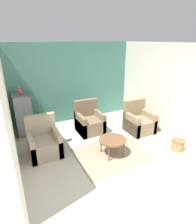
% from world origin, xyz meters
% --- Properties ---
extents(ground_plane, '(20.00, 20.00, 0.00)m').
position_xyz_m(ground_plane, '(0.00, 0.00, 0.00)').
color(ground_plane, beige).
rests_on(ground_plane, ground).
extents(wall_back_accent, '(4.34, 0.06, 2.68)m').
position_xyz_m(wall_back_accent, '(0.00, 3.82, 1.34)').
color(wall_back_accent, '#4C897A').
rests_on(wall_back_accent, ground_plane).
extents(wall_left, '(0.06, 3.79, 2.68)m').
position_xyz_m(wall_left, '(-2.14, 1.90, 1.34)').
color(wall_left, beige).
rests_on(wall_left, ground_plane).
extents(wall_right, '(0.06, 3.79, 2.68)m').
position_xyz_m(wall_right, '(2.14, 1.90, 1.34)').
color(wall_right, beige).
rests_on(wall_right, ground_plane).
extents(area_rug, '(1.81, 1.44, 0.01)m').
position_xyz_m(area_rug, '(0.06, 1.21, 0.01)').
color(area_rug, gray).
rests_on(area_rug, ground_plane).
extents(coffee_table, '(0.68, 0.68, 0.44)m').
position_xyz_m(coffee_table, '(0.06, 1.21, 0.40)').
color(coffee_table, brown).
rests_on(coffee_table, ground_plane).
extents(armchair_left, '(0.76, 0.78, 0.99)m').
position_xyz_m(armchair_left, '(-1.46, 2.01, 0.31)').
color(armchair_left, tan).
rests_on(armchair_left, ground_plane).
extents(armchair_right, '(0.76, 0.78, 0.99)m').
position_xyz_m(armchair_right, '(1.47, 1.97, 0.31)').
color(armchair_right, '#8E7A5B').
rests_on(armchair_right, ground_plane).
extents(armchair_middle, '(0.76, 0.78, 0.99)m').
position_xyz_m(armchair_middle, '(0.07, 2.65, 0.31)').
color(armchair_middle, '#7A664C').
rests_on(armchair_middle, ground_plane).
extents(birdcage, '(0.50, 0.50, 1.27)m').
position_xyz_m(birdcage, '(-1.76, 3.37, 0.64)').
color(birdcage, slate).
rests_on(birdcage, ground_plane).
extents(parrot, '(0.11, 0.20, 0.23)m').
position_xyz_m(parrot, '(-1.76, 3.37, 1.38)').
color(parrot, '#D14C2D').
rests_on(parrot, birdcage).
extents(potted_plant, '(0.37, 0.33, 0.75)m').
position_xyz_m(potted_plant, '(-1.24, 3.31, 0.50)').
color(potted_plant, brown).
rests_on(potted_plant, ground_plane).
extents(wicker_basket, '(0.35, 0.35, 0.29)m').
position_xyz_m(wicker_basket, '(1.73, 0.63, 0.16)').
color(wicker_basket, '#A37F51').
rests_on(wicker_basket, ground_plane).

